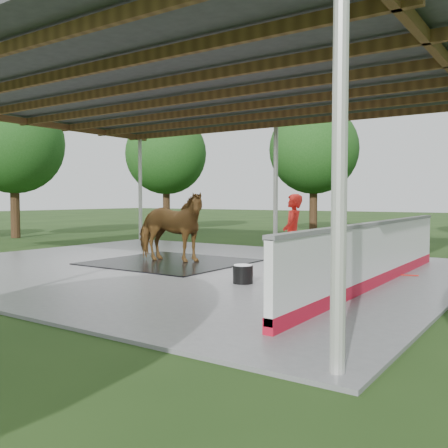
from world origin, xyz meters
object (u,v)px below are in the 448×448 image
Objects in this scene: dasher_board at (377,255)px; handler at (293,234)px; wash_bucket at (243,274)px; horse at (170,227)px.

handler is at bearing 169.87° from dasher_board.
handler reaches higher than wash_bucket.
dasher_board is at bearing 29.30° from wash_bucket.
wash_bucket is at bearing -150.70° from dasher_board.
horse is at bearing -109.49° from handler.
dasher_board is 2.44m from wash_bucket.
horse is 1.20× the size of handler.
dasher_board is 4.02× the size of horse.
wash_bucket is (3.04, -1.50, -0.69)m from horse.
handler is (-1.84, 0.33, 0.28)m from dasher_board.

